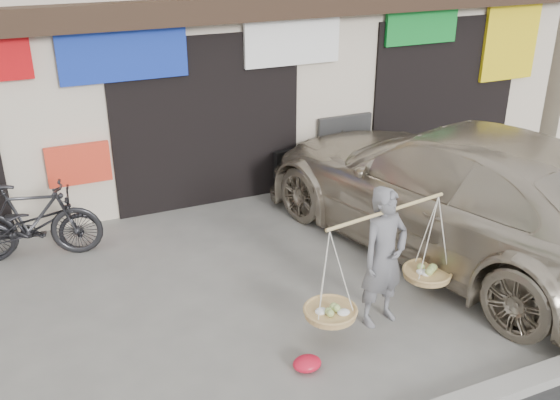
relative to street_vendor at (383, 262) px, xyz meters
name	(u,v)px	position (x,y,z in m)	size (l,w,h in m)	color
ground	(305,315)	(-0.75, 0.44, -0.76)	(70.00, 70.00, 0.00)	slate
street_vendor	(383,262)	(0.00, 0.00, 0.00)	(2.00, 0.81, 1.66)	slate
bike_0	(36,226)	(-3.47, 3.18, -0.31)	(0.60, 1.73, 0.91)	black
bike_1	(33,221)	(-3.49, 3.18, -0.22)	(0.51, 1.81, 1.09)	black
suv	(454,190)	(1.81, 1.09, 0.13)	(3.88, 6.57, 1.79)	#ADA08B
red_bag	(307,363)	(-1.15, -0.44, -0.69)	(0.31, 0.25, 0.14)	red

